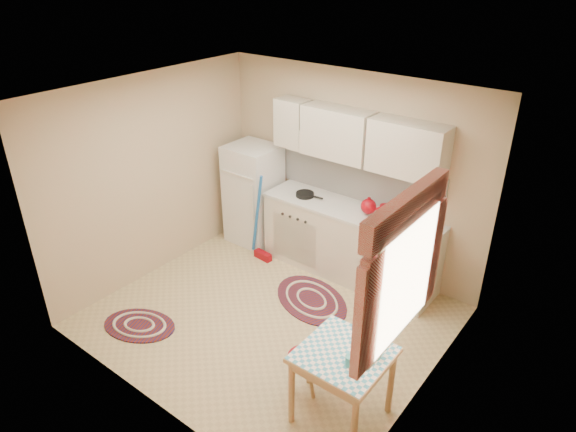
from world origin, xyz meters
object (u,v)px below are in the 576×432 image
Objects in this scene: table at (342,385)px; stool at (305,374)px; fridge at (254,194)px; base_cabinets at (349,243)px.

stool is (-0.42, 0.04, -0.15)m from table.
table is at bearing -35.85° from fridge.
table is (1.16, -1.99, -0.08)m from base_cabinets.
table is at bearing -59.71° from base_cabinets.
stool is (2.26, -1.90, -0.49)m from fridge.
base_cabinets is 5.36× the size of stool.
fridge is 3.33× the size of stool.
fridge reaches higher than table.
base_cabinets reaches higher than table.
table is 1.71× the size of stool.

